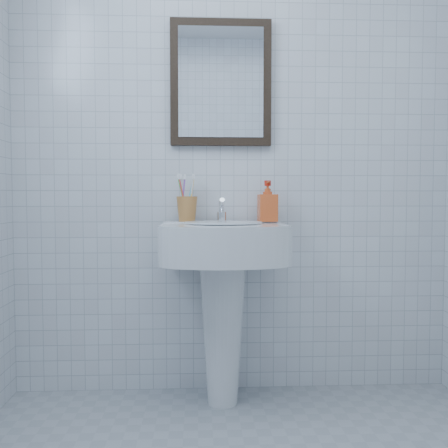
{
  "coord_description": "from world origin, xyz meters",
  "views": [
    {
      "loc": [
        -0.18,
        -1.32,
        0.98
      ],
      "look_at": [
        -0.07,
        0.86,
        0.86
      ],
      "focal_mm": 40.0,
      "sensor_mm": 36.0,
      "label": 1
    }
  ],
  "objects": [
    {
      "name": "faucet",
      "position": [
        -0.07,
        1.09,
        0.91
      ],
      "size": [
        0.05,
        0.1,
        0.12
      ],
      "color": "silver",
      "rests_on": "washbasin"
    },
    {
      "name": "toothbrush_cup",
      "position": [
        -0.24,
        1.11,
        0.93
      ],
      "size": [
        0.13,
        0.13,
        0.12
      ],
      "primitive_type": null,
      "rotation": [
        0.0,
        0.0,
        -0.38
      ],
      "color": "#B57335",
      "rests_on": "washbasin"
    },
    {
      "name": "wall_back",
      "position": [
        0.0,
        1.2,
        1.25
      ],
      "size": [
        2.2,
        0.02,
        2.5
      ],
      "primitive_type": "cube",
      "color": "silver",
      "rests_on": "ground"
    },
    {
      "name": "soap_dispenser",
      "position": [
        0.16,
        1.1,
        0.96
      ],
      "size": [
        0.09,
        0.09,
        0.2
      ],
      "primitive_type": "imported",
      "rotation": [
        0.0,
        0.0,
        0.04
      ],
      "color": "#CC4B13",
      "rests_on": "washbasin"
    },
    {
      "name": "wall_mirror",
      "position": [
        -0.07,
        1.18,
        1.55
      ],
      "size": [
        0.5,
        0.04,
        0.62
      ],
      "color": "black",
      "rests_on": "wall_back"
    },
    {
      "name": "washbasin",
      "position": [
        -0.07,
        0.99,
        0.58
      ],
      "size": [
        0.57,
        0.41,
        0.87
      ],
      "color": "silver",
      "rests_on": "ground"
    }
  ]
}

